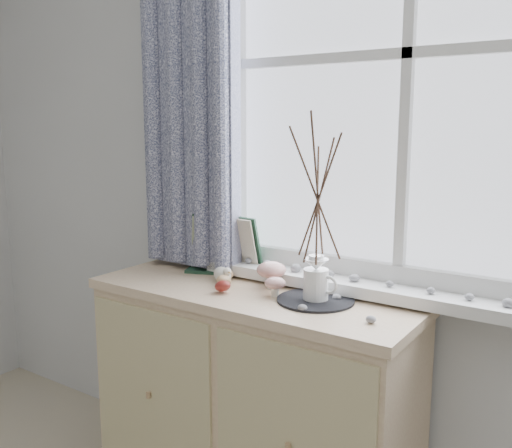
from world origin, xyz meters
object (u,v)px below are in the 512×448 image
at_px(toadstool_cluster, 272,274).
at_px(twig_pitcher, 318,193).
at_px(sideboard, 252,402).
at_px(botanical_book, 219,244).

height_order(toadstool_cluster, twig_pitcher, twig_pitcher).
bearing_deg(sideboard, twig_pitcher, 4.38).
height_order(botanical_book, toadstool_cluster, botanical_book).
xyz_separation_m(sideboard, botanical_book, (-0.23, 0.11, 0.54)).
distance_m(sideboard, toadstool_cluster, 0.49).
distance_m(botanical_book, toadstool_cluster, 0.30).
bearing_deg(botanical_book, toadstool_cluster, -36.28).
relative_size(botanical_book, twig_pitcher, 0.55).
bearing_deg(twig_pitcher, toadstool_cluster, 165.30).
height_order(sideboard, botanical_book, botanical_book).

